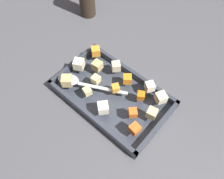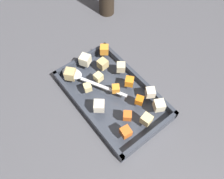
% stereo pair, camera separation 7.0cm
% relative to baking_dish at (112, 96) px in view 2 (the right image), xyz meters
% --- Properties ---
extents(ground_plane, '(4.00, 4.00, 0.00)m').
position_rel_baking_dish_xyz_m(ground_plane, '(0.01, 0.01, -0.01)').
color(ground_plane, '#4C4C51').
extents(baking_dish, '(0.37, 0.23, 0.04)m').
position_rel_baking_dish_xyz_m(baking_dish, '(0.00, 0.00, 0.00)').
color(baking_dish, '#333842').
rests_on(baking_dish, ground_plane).
extents(carrot_chunk_near_spoon, '(0.03, 0.03, 0.02)m').
position_rel_baking_dish_xyz_m(carrot_chunk_near_spoon, '(-0.10, 0.02, 0.04)').
color(carrot_chunk_near_spoon, orange).
rests_on(carrot_chunk_near_spoon, baking_dish).
extents(carrot_chunk_near_left, '(0.04, 0.04, 0.03)m').
position_rel_baking_dish_xyz_m(carrot_chunk_near_left, '(-0.01, -0.06, 0.04)').
color(carrot_chunk_near_left, orange).
rests_on(carrot_chunk_near_left, baking_dish).
extents(carrot_chunk_mid_left, '(0.04, 0.04, 0.03)m').
position_rel_baking_dish_xyz_m(carrot_chunk_mid_left, '(0.15, -0.08, 0.04)').
color(carrot_chunk_mid_left, orange).
rests_on(carrot_chunk_mid_left, baking_dish).
extents(carrot_chunk_under_handle, '(0.03, 0.03, 0.03)m').
position_rel_baking_dish_xyz_m(carrot_chunk_under_handle, '(-0.14, 0.06, 0.04)').
color(carrot_chunk_under_handle, orange).
rests_on(carrot_chunk_under_handle, baking_dish).
extents(carrot_chunk_corner_sw, '(0.03, 0.03, 0.02)m').
position_rel_baking_dish_xyz_m(carrot_chunk_corner_sw, '(-0.08, -0.04, 0.04)').
color(carrot_chunk_corner_sw, orange).
rests_on(carrot_chunk_corner_sw, baking_dish).
extents(carrot_chunk_front_center, '(0.03, 0.03, 0.02)m').
position_rel_baking_dish_xyz_m(carrot_chunk_front_center, '(-0.01, -0.01, 0.04)').
color(carrot_chunk_front_center, orange).
rests_on(carrot_chunk_front_center, baking_dish).
extents(potato_chunk_center, '(0.03, 0.03, 0.03)m').
position_rel_baking_dish_xyz_m(potato_chunk_center, '(0.10, -0.04, 0.04)').
color(potato_chunk_center, tan).
rests_on(potato_chunk_center, baking_dish).
extents(potato_chunk_far_left, '(0.05, 0.05, 0.03)m').
position_rel_baking_dish_xyz_m(potato_chunk_far_left, '(0.13, 0.07, 0.05)').
color(potato_chunk_far_left, tan).
rests_on(potato_chunk_far_left, baking_dish).
extents(potato_chunk_corner_ne, '(0.05, 0.05, 0.03)m').
position_rel_baking_dish_xyz_m(potato_chunk_corner_ne, '(0.15, 0.00, 0.05)').
color(potato_chunk_corner_ne, beige).
rests_on(potato_chunk_corner_ne, baking_dish).
extents(potato_chunk_far_right, '(0.04, 0.04, 0.03)m').
position_rel_baking_dish_xyz_m(potato_chunk_far_right, '(0.05, -0.08, 0.04)').
color(potato_chunk_far_right, beige).
rests_on(potato_chunk_far_right, baking_dish).
extents(potato_chunk_mid_right, '(0.03, 0.03, 0.03)m').
position_rel_baking_dish_xyz_m(potato_chunk_mid_right, '(-0.15, -0.01, 0.04)').
color(potato_chunk_mid_right, '#E0CC89').
rests_on(potato_chunk_mid_right, baking_dish).
extents(potato_chunk_rim_edge, '(0.03, 0.03, 0.03)m').
position_rel_baking_dish_xyz_m(potato_chunk_rim_edge, '(0.06, 0.01, 0.04)').
color(potato_chunk_rim_edge, '#E0CC89').
rests_on(potato_chunk_rim_edge, baking_dish).
extents(potato_chunk_corner_se, '(0.04, 0.04, 0.03)m').
position_rel_baking_dish_xyz_m(potato_chunk_corner_se, '(-0.13, -0.07, 0.04)').
color(potato_chunk_corner_se, beige).
rests_on(potato_chunk_corner_se, baking_dish).
extents(potato_chunk_heap_top, '(0.03, 0.03, 0.02)m').
position_rel_baking_dish_xyz_m(potato_chunk_heap_top, '(0.05, 0.06, 0.04)').
color(potato_chunk_heap_top, '#E0CC89').
rests_on(potato_chunk_heap_top, baking_dish).
extents(parsnip_chunk_back_center, '(0.04, 0.04, 0.03)m').
position_rel_baking_dish_xyz_m(parsnip_chunk_back_center, '(-0.03, 0.07, 0.04)').
color(parsnip_chunk_back_center, silver).
rests_on(parsnip_chunk_back_center, baking_dish).
extents(parsnip_chunk_heap_side, '(0.04, 0.04, 0.03)m').
position_rel_baking_dish_xyz_m(parsnip_chunk_heap_side, '(-0.08, -0.09, 0.04)').
color(parsnip_chunk_heap_side, silver).
rests_on(parsnip_chunk_heap_side, baking_dish).
extents(serving_spoon, '(0.22, 0.13, 0.02)m').
position_rel_baking_dish_xyz_m(serving_spoon, '(0.12, 0.06, 0.04)').
color(serving_spoon, silver).
rests_on(serving_spoon, baking_dish).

